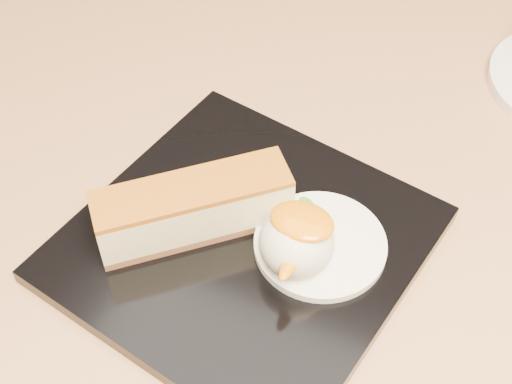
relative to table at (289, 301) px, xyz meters
The scene contains 7 objects.
table is the anchor object (origin of this frame).
dessert_plate 0.17m from the table, 100.73° to the right, with size 0.22×0.22×0.01m, color black.
cheesecake 0.21m from the table, 123.75° to the right, with size 0.12×0.12×0.04m.
cream_smear 0.18m from the table, 53.78° to the right, with size 0.09×0.09×0.01m, color white.
ice_cream_scoop 0.21m from the table, 68.90° to the right, with size 0.05×0.05×0.05m, color white.
mango_sauce 0.23m from the table, 66.93° to the right, with size 0.04×0.03×0.01m, color orange.
mint_sprig 0.18m from the table, 72.93° to the right, with size 0.03×0.02×0.00m.
Camera 1 is at (0.12, -0.33, 1.12)m, focal length 50.00 mm.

